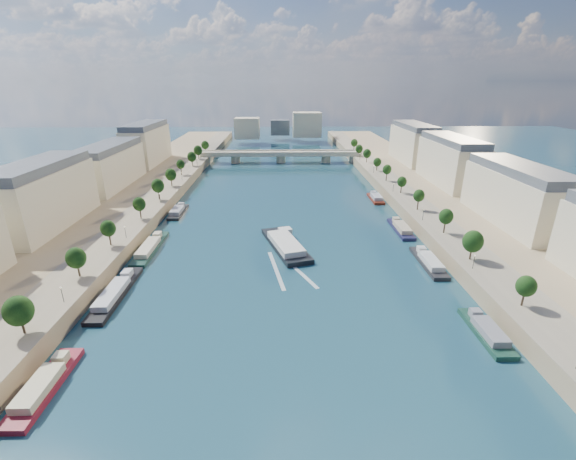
{
  "coord_description": "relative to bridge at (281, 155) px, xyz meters",
  "views": [
    {
      "loc": [
        -1.27,
        -49.91,
        54.01
      ],
      "look_at": [
        1.67,
        76.31,
        5.0
      ],
      "focal_mm": 24.0,
      "sensor_mm": 36.0,
      "label": 1
    }
  ],
  "objects": [
    {
      "name": "moored_barges_left",
      "position": [
        -45.5,
        -181.2,
        -4.24
      ],
      "size": [
        5.0,
        153.46,
        3.6
      ],
      "color": "#1B1F3B",
      "rests_on": "ground"
    },
    {
      "name": "wake",
      "position": [
        0.73,
        -166.25,
        -5.06
      ],
      "size": [
        15.12,
        25.81,
        0.04
      ],
      "color": "silver",
      "rests_on": "ground"
    },
    {
      "name": "buildings_right",
      "position": [
        85.0,
        -109.91,
        11.37
      ],
      "size": [
        16.0,
        226.0,
        23.2
      ],
      "color": "beige",
      "rests_on": "ground"
    },
    {
      "name": "bridge",
      "position": [
        0.0,
        0.0,
        0.0
      ],
      "size": [
        112.0,
        12.0,
        8.15
      ],
      "color": "#C1B79E",
      "rests_on": "ground"
    },
    {
      "name": "pave_left",
      "position": [
        -57.0,
        -121.91,
        -0.03
      ],
      "size": [
        14.0,
        520.0,
        0.1
      ],
      "primitive_type": "cube",
      "color": "gray",
      "rests_on": "quay_left"
    },
    {
      "name": "moored_barges_right",
      "position": [
        45.5,
        -148.85,
        -4.24
      ],
      "size": [
        5.0,
        124.33,
        3.6
      ],
      "color": "#183E31",
      "rests_on": "ground"
    },
    {
      "name": "skyline",
      "position": [
        3.19,
        97.62,
        9.57
      ],
      "size": [
        79.0,
        42.0,
        22.0
      ],
      "color": "beige",
      "rests_on": "ground"
    },
    {
      "name": "lamps_left",
      "position": [
        -52.5,
        -131.91,
        2.7
      ],
      "size": [
        0.36,
        200.36,
        4.28
      ],
      "color": "black",
      "rests_on": "ground"
    },
    {
      "name": "ground",
      "position": [
        0.0,
        -121.91,
        -5.08
      ],
      "size": [
        700.0,
        700.0,
        0.0
      ],
      "primitive_type": "plane",
      "color": "#0D2F3A",
      "rests_on": "ground"
    },
    {
      "name": "lamps_right",
      "position": [
        52.5,
        -116.91,
        2.7
      ],
      "size": [
        0.36,
        200.36,
        4.28
      ],
      "color": "black",
      "rests_on": "ground"
    },
    {
      "name": "tour_barge",
      "position": [
        0.73,
        -149.74,
        -3.83
      ],
      "size": [
        17.77,
        32.58,
        4.25
      ],
      "rotation": [
        0.0,
        0.0,
        0.3
      ],
      "color": "black",
      "rests_on": "ground"
    },
    {
      "name": "pave_right",
      "position": [
        57.0,
        -121.91,
        -0.03
      ],
      "size": [
        14.0,
        520.0,
        0.1
      ],
      "primitive_type": "cube",
      "color": "gray",
      "rests_on": "quay_right"
    },
    {
      "name": "quay_left",
      "position": [
        -72.0,
        -121.91,
        -2.58
      ],
      "size": [
        44.0,
        520.0,
        5.0
      ],
      "primitive_type": "cube",
      "color": "#9E8460",
      "rests_on": "ground"
    },
    {
      "name": "trees_right",
      "position": [
        55.0,
        -111.91,
        5.39
      ],
      "size": [
        4.8,
        268.8,
        8.26
      ],
      "color": "#382B1E",
      "rests_on": "ground"
    },
    {
      "name": "quay_right",
      "position": [
        72.0,
        -121.91,
        -2.58
      ],
      "size": [
        44.0,
        520.0,
        5.0
      ],
      "primitive_type": "cube",
      "color": "#9E8460",
      "rests_on": "ground"
    },
    {
      "name": "buildings_left",
      "position": [
        -85.0,
        -109.91,
        11.37
      ],
      "size": [
        16.0,
        226.0,
        23.2
      ],
      "color": "beige",
      "rests_on": "ground"
    },
    {
      "name": "trees_left",
      "position": [
        -55.0,
        -119.91,
        5.39
      ],
      "size": [
        4.8,
        268.8,
        8.26
      ],
      "color": "#382B1E",
      "rests_on": "ground"
    }
  ]
}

